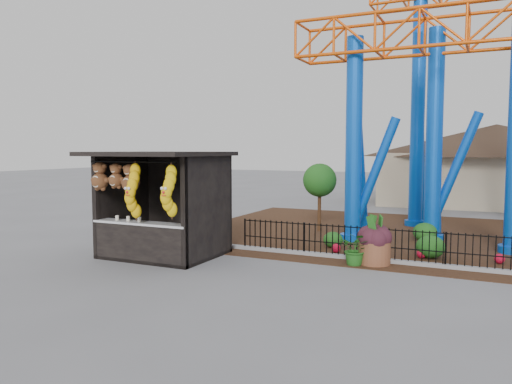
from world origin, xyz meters
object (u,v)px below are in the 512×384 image
at_px(prize_booth, 157,205).
at_px(potted_plant, 356,249).
at_px(roller_coaster, 474,56).
at_px(terracotta_planter, 374,253).

distance_m(prize_booth, potted_plant, 5.85).
bearing_deg(roller_coaster, potted_plant, -113.62).
xyz_separation_m(prize_booth, potted_plant, (5.56, 1.46, -1.09)).
xyz_separation_m(roller_coaster, potted_plant, (-2.57, -5.89, -5.98)).
height_order(prize_booth, terracotta_planter, prize_booth).
xyz_separation_m(prize_booth, roller_coaster, (8.14, 7.35, 4.90)).
relative_size(roller_coaster, terracotta_planter, 12.43).
height_order(prize_booth, potted_plant, prize_booth).
relative_size(prize_booth, potted_plant, 3.80).
relative_size(roller_coaster, potted_plant, 11.93).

